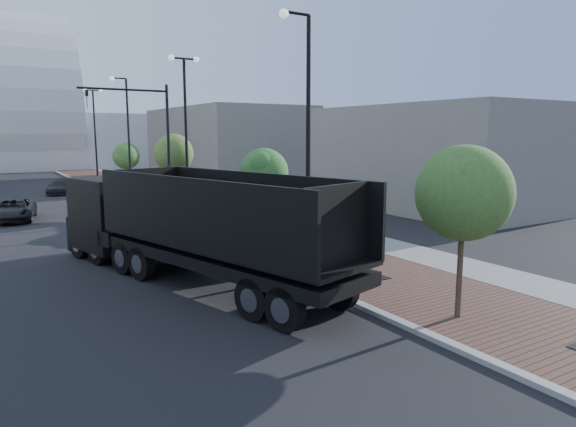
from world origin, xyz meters
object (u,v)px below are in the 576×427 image
pedestrian (327,227)px  dump_truck (161,229)px  white_sedan (121,221)px  dark_car_mid (14,210)px

pedestrian → dump_truck: bearing=25.7°
dump_truck → white_sedan: (0.48, 7.99, -0.93)m
dump_truck → pedestrian: 8.21m
dump_truck → dark_car_mid: (-3.92, 15.74, -0.97)m
white_sedan → dark_car_mid: size_ratio=0.90×
pedestrian → white_sedan: bearing=-22.6°
white_sedan → dark_car_mid: white_sedan is taller
white_sedan → dark_car_mid: bearing=129.4°
dark_car_mid → white_sedan: bearing=-49.5°
dark_car_mid → dump_truck: bearing=-65.1°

